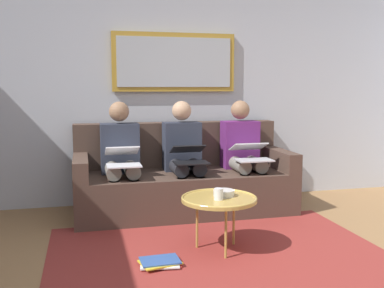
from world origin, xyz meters
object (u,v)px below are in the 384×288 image
object	(u,v)px
person_right	(121,156)
cup	(218,194)
laptop_black	(189,155)
coffee_table	(219,199)
couch	(183,180)
person_left	(243,151)
framed_mirror	(174,62)
bowl	(224,193)
person_middle	(184,153)
magazine_stack	(160,262)
laptop_white	(123,157)
laptop_silver	(251,152)

from	to	relation	value
person_right	cup	bearing A→B (deg)	117.76
laptop_black	coffee_table	bearing A→B (deg)	91.38
couch	person_left	distance (m)	0.71
framed_mirror	coffee_table	size ratio (longest dim) A/B	2.29
coffee_table	cup	xyz separation A→B (m)	(0.03, 0.06, 0.06)
bowl	person_middle	size ratio (longest dim) A/B	0.15
person_right	magazine_stack	world-z (taller)	person_right
person_right	laptop_black	bearing A→B (deg)	160.20
person_middle	laptop_white	size ratio (longest dim) A/B	2.88
person_middle	magazine_stack	size ratio (longest dim) A/B	3.58
couch	person_left	world-z (taller)	person_left
laptop_white	magazine_stack	distance (m)	1.28
cup	bowl	bearing A→B (deg)	-127.14
person_middle	magazine_stack	world-z (taller)	person_middle
cup	laptop_black	distance (m)	0.99
cup	person_middle	size ratio (longest dim) A/B	0.08
laptop_silver	person_middle	world-z (taller)	person_middle
cup	person_right	bearing A→B (deg)	-62.24
coffee_table	laptop_white	xyz separation A→B (m)	(0.66, -0.92, 0.22)
framed_mirror	person_middle	size ratio (longest dim) A/B	1.19
couch	cup	xyz separation A→B (m)	(0.00, 1.28, 0.16)
coffee_table	person_right	size ratio (longest dim) A/B	0.52
framed_mirror	bowl	bearing A→B (deg)	92.70
framed_mirror	magazine_stack	distance (m)	2.41
couch	laptop_black	distance (m)	0.44
person_left	cup	bearing A→B (deg)	61.96
framed_mirror	laptop_black	world-z (taller)	framed_mirror
bowl	magazine_stack	distance (m)	0.74
couch	bowl	xyz separation A→B (m)	(-0.07, 1.18, 0.14)
laptop_black	magazine_stack	distance (m)	1.35
coffee_table	couch	bearing A→B (deg)	-88.96
couch	bowl	distance (m)	1.19
bowl	person_right	distance (m)	1.33
couch	person_right	xyz separation A→B (m)	(0.64, 0.07, 0.30)
couch	cup	size ratio (longest dim) A/B	24.44
laptop_black	laptop_white	xyz separation A→B (m)	(0.64, -0.00, 0.00)
bowl	person_right	xyz separation A→B (m)	(0.71, -1.11, 0.16)
framed_mirror	laptop_silver	distance (m)	1.31
person_left	coffee_table	bearing A→B (deg)	61.73
bowl	laptop_silver	xyz separation A→B (m)	(-0.57, -0.88, 0.18)
person_middle	magazine_stack	distance (m)	1.54
framed_mirror	magazine_stack	world-z (taller)	framed_mirror
person_right	laptop_white	world-z (taller)	person_right
couch	laptop_silver	distance (m)	0.77
coffee_table	laptop_white	world-z (taller)	laptop_white
cup	laptop_silver	xyz separation A→B (m)	(-0.64, -0.98, 0.16)
cup	magazine_stack	distance (m)	0.67
laptop_silver	person_middle	bearing A→B (deg)	-19.80
couch	framed_mirror	world-z (taller)	framed_mirror
bowl	laptop_black	world-z (taller)	laptop_black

